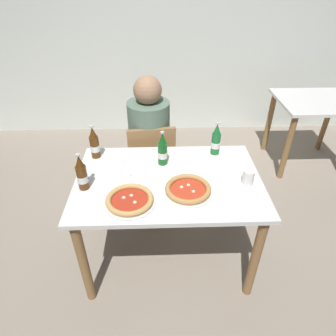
{
  "coord_description": "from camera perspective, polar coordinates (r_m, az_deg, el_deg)",
  "views": [
    {
      "loc": [
        -0.05,
        -1.51,
        1.9
      ],
      "look_at": [
        0.0,
        0.05,
        0.8
      ],
      "focal_mm": 31.38,
      "sensor_mm": 36.0,
      "label": 1
    }
  ],
  "objects": [
    {
      "name": "ground_plane",
      "position": [
        2.43,
        0.04,
        -16.35
      ],
      "size": [
        8.0,
        8.0,
        0.0
      ],
      "primitive_type": "plane",
      "color": "gray"
    },
    {
      "name": "back_wall_tiled",
      "position": [
        3.76,
        -1.22,
        25.98
      ],
      "size": [
        7.0,
        0.1,
        2.6
      ],
      "primitive_type": "cube",
      "color": "silver",
      "rests_on": "ground_plane"
    },
    {
      "name": "beer_bottle_extra",
      "position": [
        2.13,
        9.29,
        5.26
      ],
      "size": [
        0.07,
        0.07,
        0.25
      ],
      "color": "#196B2D",
      "rests_on": "dining_table_main"
    },
    {
      "name": "pizza_marinara_far",
      "position": [
        1.78,
        3.9,
        -4.21
      ],
      "size": [
        0.3,
        0.3,
        0.04
      ],
      "color": "white",
      "rests_on": "dining_table_main"
    },
    {
      "name": "beer_bottle_right",
      "position": [
        1.99,
        -1.07,
        3.41
      ],
      "size": [
        0.07,
        0.07,
        0.25
      ],
      "color": "#14591E",
      "rests_on": "dining_table_main"
    },
    {
      "name": "dining_table_background",
      "position": [
        3.47,
        26.52,
        9.31
      ],
      "size": [
        0.8,
        0.7,
        0.75
      ],
      "color": "silver",
      "rests_on": "ground_plane"
    },
    {
      "name": "paper_cup",
      "position": [
        1.9,
        15.31,
        -1.69
      ],
      "size": [
        0.07,
        0.07,
        0.09
      ],
      "primitive_type": "cylinder",
      "color": "white",
      "rests_on": "dining_table_main"
    },
    {
      "name": "napkin_with_cutlery",
      "position": [
        2.01,
        -8.14,
        0.03
      ],
      "size": [
        0.2,
        0.2,
        0.01
      ],
      "color": "white",
      "rests_on": "dining_table_main"
    },
    {
      "name": "chair_behind_table",
      "position": [
        2.55,
        -3.28,
        1.34
      ],
      "size": [
        0.45,
        0.45,
        0.85
      ],
      "rotation": [
        0.0,
        0.0,
        3.26
      ],
      "color": "olive",
      "rests_on": "ground_plane"
    },
    {
      "name": "pizza_margherita_near",
      "position": [
        1.72,
        -7.44,
        -6.24
      ],
      "size": [
        0.3,
        0.3,
        0.04
      ],
      "color": "white",
      "rests_on": "dining_table_main"
    },
    {
      "name": "diner_seated",
      "position": [
        2.54,
        -3.53,
        3.88
      ],
      "size": [
        0.34,
        0.34,
        1.21
      ],
      "color": "#2D3342",
      "rests_on": "ground_plane"
    },
    {
      "name": "dining_table_main",
      "position": [
        1.97,
        0.05,
        -4.75
      ],
      "size": [
        1.2,
        0.8,
        0.75
      ],
      "color": "silver",
      "rests_on": "ground_plane"
    },
    {
      "name": "beer_bottle_left",
      "position": [
        1.84,
        -16.4,
        -1.17
      ],
      "size": [
        0.07,
        0.07,
        0.25
      ],
      "color": "#512D0F",
      "rests_on": "dining_table_main"
    },
    {
      "name": "beer_bottle_center",
      "position": [
        2.12,
        -14.09,
        4.54
      ],
      "size": [
        0.07,
        0.07,
        0.25
      ],
      "color": "#512D0F",
      "rests_on": "dining_table_main"
    }
  ]
}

